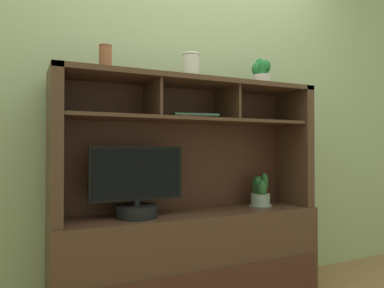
{
  "coord_description": "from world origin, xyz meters",
  "views": [
    {
      "loc": [
        -0.97,
        -2.04,
        0.97
      ],
      "look_at": [
        0.0,
        0.0,
        1.0
      ],
      "focal_mm": 33.96,
      "sensor_mm": 36.0,
      "label": 1
    }
  ],
  "objects_px": {
    "tv_monitor": "(137,189)",
    "media_console": "(192,235)",
    "ceramic_vase": "(191,67)",
    "accent_vase": "(105,58)",
    "magazine_stack_left": "(193,117)",
    "potted_succulent": "(262,72)",
    "potted_orchid": "(260,192)"
  },
  "relations": [
    {
      "from": "ceramic_vase",
      "to": "tv_monitor",
      "type": "bearing_deg",
      "value": -173.67
    },
    {
      "from": "tv_monitor",
      "to": "potted_succulent",
      "type": "xyz_separation_m",
      "value": [
        0.9,
        0.04,
        0.76
      ]
    },
    {
      "from": "potted_orchid",
      "to": "media_console",
      "type": "bearing_deg",
      "value": -177.88
    },
    {
      "from": "ceramic_vase",
      "to": "accent_vase",
      "type": "distance_m",
      "value": 0.54
    },
    {
      "from": "potted_orchid",
      "to": "accent_vase",
      "type": "bearing_deg",
      "value": -177.49
    },
    {
      "from": "tv_monitor",
      "to": "potted_orchid",
      "type": "bearing_deg",
      "value": 3.23
    },
    {
      "from": "magazine_stack_left",
      "to": "potted_orchid",
      "type": "bearing_deg",
      "value": 0.19
    },
    {
      "from": "media_console",
      "to": "accent_vase",
      "type": "relative_size",
      "value": 11.35
    },
    {
      "from": "magazine_stack_left",
      "to": "ceramic_vase",
      "type": "bearing_deg",
      "value": -152.84
    },
    {
      "from": "potted_orchid",
      "to": "accent_vase",
      "type": "relative_size",
      "value": 1.54
    },
    {
      "from": "potted_succulent",
      "to": "magazine_stack_left",
      "type": "bearing_deg",
      "value": 178.83
    },
    {
      "from": "magazine_stack_left",
      "to": "ceramic_vase",
      "type": "height_order",
      "value": "ceramic_vase"
    },
    {
      "from": "magazine_stack_left",
      "to": "accent_vase",
      "type": "bearing_deg",
      "value": -175.35
    },
    {
      "from": "tv_monitor",
      "to": "potted_orchid",
      "type": "xyz_separation_m",
      "value": [
        0.9,
        0.05,
        -0.07
      ]
    },
    {
      "from": "tv_monitor",
      "to": "ceramic_vase",
      "type": "relative_size",
      "value": 3.2
    },
    {
      "from": "ceramic_vase",
      "to": "accent_vase",
      "type": "height_order",
      "value": "ceramic_vase"
    },
    {
      "from": "media_console",
      "to": "ceramic_vase",
      "type": "bearing_deg",
      "value": 90.0
    },
    {
      "from": "potted_succulent",
      "to": "accent_vase",
      "type": "xyz_separation_m",
      "value": [
        -1.08,
        -0.03,
        -0.03
      ]
    },
    {
      "from": "tv_monitor",
      "to": "potted_orchid",
      "type": "distance_m",
      "value": 0.9
    },
    {
      "from": "tv_monitor",
      "to": "potted_succulent",
      "type": "height_order",
      "value": "potted_succulent"
    },
    {
      "from": "media_console",
      "to": "potted_orchid",
      "type": "xyz_separation_m",
      "value": [
        0.54,
        0.02,
        0.24
      ]
    },
    {
      "from": "magazine_stack_left",
      "to": "media_console",
      "type": "bearing_deg",
      "value": -133.53
    },
    {
      "from": "potted_succulent",
      "to": "media_console",
      "type": "bearing_deg",
      "value": -179.21
    },
    {
      "from": "media_console",
      "to": "potted_succulent",
      "type": "relative_size",
      "value": 8.17
    },
    {
      "from": "potted_orchid",
      "to": "potted_succulent",
      "type": "distance_m",
      "value": 0.83
    },
    {
      "from": "tv_monitor",
      "to": "magazine_stack_left",
      "type": "xyz_separation_m",
      "value": [
        0.38,
        0.05,
        0.43
      ]
    },
    {
      "from": "tv_monitor",
      "to": "media_console",
      "type": "bearing_deg",
      "value": 4.86
    },
    {
      "from": "tv_monitor",
      "to": "potted_succulent",
      "type": "bearing_deg",
      "value": 2.42
    },
    {
      "from": "potted_orchid",
      "to": "magazine_stack_left",
      "type": "bearing_deg",
      "value": -179.81
    },
    {
      "from": "media_console",
      "to": "magazine_stack_left",
      "type": "relative_size",
      "value": 5.4
    },
    {
      "from": "potted_succulent",
      "to": "ceramic_vase",
      "type": "bearing_deg",
      "value": 179.8
    },
    {
      "from": "magazine_stack_left",
      "to": "potted_succulent",
      "type": "height_order",
      "value": "potted_succulent"
    }
  ]
}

